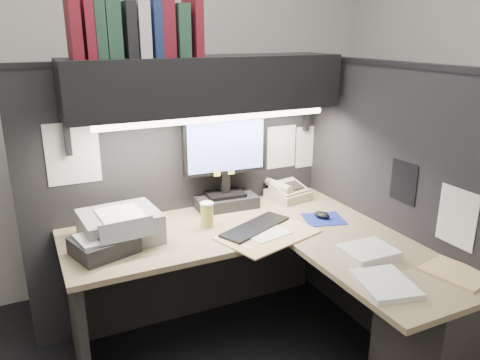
{
  "coord_description": "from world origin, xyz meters",
  "views": [
    {
      "loc": [
        -0.84,
        -1.69,
        1.78
      ],
      "look_at": [
        0.21,
        0.51,
        1.0
      ],
      "focal_mm": 35.0,
      "sensor_mm": 36.0,
      "label": 1
    }
  ],
  "objects_px": {
    "desk": "(321,306)",
    "monitor": "(225,172)",
    "notebook_stack": "(104,245)",
    "overhead_shelf": "(207,84)",
    "coffee_cup": "(207,215)",
    "telephone": "(288,192)",
    "keyboard": "(255,227)",
    "printer": "(120,226)"
  },
  "relations": [
    {
      "from": "desk",
      "to": "monitor",
      "type": "relative_size",
      "value": 3.02
    },
    {
      "from": "monitor",
      "to": "notebook_stack",
      "type": "distance_m",
      "value": 0.88
    },
    {
      "from": "desk",
      "to": "overhead_shelf",
      "type": "height_order",
      "value": "overhead_shelf"
    },
    {
      "from": "monitor",
      "to": "coffee_cup",
      "type": "distance_m",
      "value": 0.36
    },
    {
      "from": "desk",
      "to": "overhead_shelf",
      "type": "xyz_separation_m",
      "value": [
        -0.3,
        0.75,
        1.06
      ]
    },
    {
      "from": "telephone",
      "to": "notebook_stack",
      "type": "height_order",
      "value": "telephone"
    },
    {
      "from": "monitor",
      "to": "keyboard",
      "type": "height_order",
      "value": "monitor"
    },
    {
      "from": "coffee_cup",
      "to": "keyboard",
      "type": "bearing_deg",
      "value": -33.97
    },
    {
      "from": "overhead_shelf",
      "to": "keyboard",
      "type": "bearing_deg",
      "value": -66.59
    },
    {
      "from": "overhead_shelf",
      "to": "monitor",
      "type": "bearing_deg",
      "value": 26.39
    },
    {
      "from": "desk",
      "to": "keyboard",
      "type": "relative_size",
      "value": 3.8
    },
    {
      "from": "desk",
      "to": "keyboard",
      "type": "bearing_deg",
      "value": 110.52
    },
    {
      "from": "overhead_shelf",
      "to": "coffee_cup",
      "type": "height_order",
      "value": "overhead_shelf"
    },
    {
      "from": "desk",
      "to": "coffee_cup",
      "type": "bearing_deg",
      "value": 123.67
    },
    {
      "from": "coffee_cup",
      "to": "printer",
      "type": "bearing_deg",
      "value": 176.2
    },
    {
      "from": "printer",
      "to": "notebook_stack",
      "type": "height_order",
      "value": "printer"
    },
    {
      "from": "monitor",
      "to": "notebook_stack",
      "type": "bearing_deg",
      "value": -154.14
    },
    {
      "from": "keyboard",
      "to": "printer",
      "type": "distance_m",
      "value": 0.73
    },
    {
      "from": "monitor",
      "to": "printer",
      "type": "height_order",
      "value": "monitor"
    },
    {
      "from": "monitor",
      "to": "keyboard",
      "type": "distance_m",
      "value": 0.45
    },
    {
      "from": "keyboard",
      "to": "notebook_stack",
      "type": "bearing_deg",
      "value": 151.04
    },
    {
      "from": "telephone",
      "to": "printer",
      "type": "bearing_deg",
      "value": 177.52
    },
    {
      "from": "telephone",
      "to": "monitor",
      "type": "bearing_deg",
      "value": 163.14
    },
    {
      "from": "desk",
      "to": "keyboard",
      "type": "xyz_separation_m",
      "value": [
        -0.16,
        0.43,
        0.3
      ]
    },
    {
      "from": "printer",
      "to": "keyboard",
      "type": "bearing_deg",
      "value": -19.11
    },
    {
      "from": "telephone",
      "to": "notebook_stack",
      "type": "distance_m",
      "value": 1.26
    },
    {
      "from": "overhead_shelf",
      "to": "keyboard",
      "type": "height_order",
      "value": "overhead_shelf"
    },
    {
      "from": "coffee_cup",
      "to": "telephone",
      "type": "bearing_deg",
      "value": 16.82
    },
    {
      "from": "overhead_shelf",
      "to": "coffee_cup",
      "type": "distance_m",
      "value": 0.73
    },
    {
      "from": "overhead_shelf",
      "to": "coffee_cup",
      "type": "relative_size",
      "value": 11.72
    },
    {
      "from": "coffee_cup",
      "to": "notebook_stack",
      "type": "xyz_separation_m",
      "value": [
        -0.58,
        -0.09,
        -0.02
      ]
    },
    {
      "from": "monitor",
      "to": "overhead_shelf",
      "type": "bearing_deg",
      "value": -149.98
    },
    {
      "from": "printer",
      "to": "telephone",
      "type": "bearing_deg",
      "value": 3.88
    },
    {
      "from": "keyboard",
      "to": "coffee_cup",
      "type": "height_order",
      "value": "coffee_cup"
    },
    {
      "from": "telephone",
      "to": "coffee_cup",
      "type": "height_order",
      "value": "coffee_cup"
    },
    {
      "from": "desk",
      "to": "monitor",
      "type": "bearing_deg",
      "value": 101.49
    },
    {
      "from": "desk",
      "to": "overhead_shelf",
      "type": "relative_size",
      "value": 1.1
    },
    {
      "from": "keyboard",
      "to": "notebook_stack",
      "type": "relative_size",
      "value": 1.58
    },
    {
      "from": "monitor",
      "to": "notebook_stack",
      "type": "xyz_separation_m",
      "value": [
        -0.8,
        -0.33,
        -0.18
      ]
    },
    {
      "from": "coffee_cup",
      "to": "monitor",
      "type": "bearing_deg",
      "value": 47.7
    },
    {
      "from": "printer",
      "to": "notebook_stack",
      "type": "relative_size",
      "value": 1.36
    },
    {
      "from": "coffee_cup",
      "to": "printer",
      "type": "relative_size",
      "value": 0.34
    }
  ]
}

